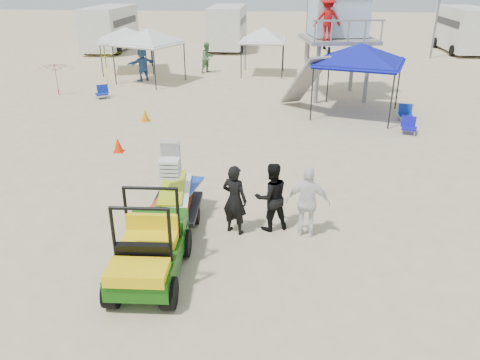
# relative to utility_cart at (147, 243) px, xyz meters

# --- Properties ---
(ground) EXTENTS (140.00, 140.00, 0.00)m
(ground) POSITION_rel_utility_cart_xyz_m (1.13, -0.82, -0.85)
(ground) COLOR beige
(ground) RESTS_ON ground
(utility_cart) EXTENTS (1.31, 2.44, 1.82)m
(utility_cart) POSITION_rel_utility_cart_xyz_m (0.00, 0.00, 0.00)
(utility_cart) COLOR #13530C
(utility_cart) RESTS_ON ground
(surf_trailer) EXTENTS (1.23, 2.17, 1.90)m
(surf_trailer) POSITION_rel_utility_cart_xyz_m (0.01, 2.33, -0.07)
(surf_trailer) COLOR black
(surf_trailer) RESTS_ON ground
(man_left) EXTENTS (0.74, 0.63, 1.72)m
(man_left) POSITION_rel_utility_cart_xyz_m (1.52, 2.03, 0.01)
(man_left) COLOR black
(man_left) RESTS_ON ground
(man_mid) EXTENTS (1.01, 0.91, 1.70)m
(man_mid) POSITION_rel_utility_cart_xyz_m (2.37, 2.28, -0.00)
(man_mid) COLOR black
(man_mid) RESTS_ON ground
(man_right) EXTENTS (1.05, 0.53, 1.73)m
(man_right) POSITION_rel_utility_cart_xyz_m (3.22, 2.03, 0.01)
(man_right) COLOR white
(man_right) RESTS_ON ground
(lifeguard_tower) EXTENTS (3.69, 3.69, 5.14)m
(lifeguard_tower) POSITION_rel_utility_cart_xyz_m (5.03, 15.78, 2.98)
(lifeguard_tower) COLOR gray
(lifeguard_tower) RESTS_ON ground
(canopy_blue) EXTENTS (4.12, 4.12, 3.42)m
(canopy_blue) POSITION_rel_utility_cart_xyz_m (5.74, 12.52, 2.02)
(canopy_blue) COLOR black
(canopy_blue) RESTS_ON ground
(canopy_white_a) EXTENTS (3.80, 3.80, 3.32)m
(canopy_white_a) POSITION_rel_utility_cart_xyz_m (-4.77, 18.08, 1.92)
(canopy_white_a) COLOR black
(canopy_white_a) RESTS_ON ground
(canopy_white_b) EXTENTS (3.85, 3.85, 3.07)m
(canopy_white_b) POSITION_rel_utility_cart_xyz_m (-6.99, 21.02, 1.67)
(canopy_white_b) COLOR black
(canopy_white_b) RESTS_ON ground
(canopy_white_c) EXTENTS (2.58, 2.58, 3.17)m
(canopy_white_c) POSITION_rel_utility_cart_xyz_m (1.37, 20.75, 1.77)
(canopy_white_c) COLOR black
(canopy_white_c) RESTS_ON ground
(umbrella_a) EXTENTS (2.28, 2.30, 1.59)m
(umbrella_a) POSITION_rel_utility_cart_xyz_m (-8.66, 14.74, -0.05)
(umbrella_a) COLOR #AA1233
(umbrella_a) RESTS_ON ground
(umbrella_b) EXTENTS (3.05, 3.04, 1.96)m
(umbrella_b) POSITION_rel_utility_cart_xyz_m (-6.92, 17.11, 0.13)
(umbrella_b) COLOR #CDD112
(umbrella_b) RESTS_ON ground
(cone_near) EXTENTS (0.34, 0.34, 0.50)m
(cone_near) POSITION_rel_utility_cart_xyz_m (-3.07, 10.72, -0.60)
(cone_near) COLOR orange
(cone_near) RESTS_ON ground
(cone_far) EXTENTS (0.34, 0.34, 0.50)m
(cone_far) POSITION_rel_utility_cart_xyz_m (-3.02, 7.09, -0.60)
(cone_far) COLOR #FF2E08
(cone_far) RESTS_ON ground
(beach_chair_a) EXTENTS (0.73, 0.82, 0.64)m
(beach_chair_a) POSITION_rel_utility_cart_xyz_m (-6.24, 14.36, -0.54)
(beach_chair_a) COLOR #0E2499
(beach_chair_a) RESTS_ON ground
(beach_chair_b) EXTENTS (0.67, 0.72, 0.64)m
(beach_chair_b) POSITION_rel_utility_cart_xyz_m (7.45, 10.07, -0.54)
(beach_chair_b) COLOR #1110AE
(beach_chair_b) RESTS_ON ground
(beach_chair_c) EXTENTS (0.58, 0.62, 0.64)m
(beach_chair_c) POSITION_rel_utility_cart_xyz_m (7.75, 11.92, -0.54)
(beach_chair_c) COLOR #0E2999
(beach_chair_c) RESTS_ON ground
(rv_far_left) EXTENTS (2.64, 6.80, 3.25)m
(rv_far_left) POSITION_rel_utility_cart_xyz_m (-10.87, 29.18, 0.95)
(rv_far_left) COLOR silver
(rv_far_left) RESTS_ON ground
(rv_mid_left) EXTENTS (2.65, 6.50, 3.25)m
(rv_mid_left) POSITION_rel_utility_cart_xyz_m (-1.87, 30.68, 0.95)
(rv_mid_left) COLOR silver
(rv_mid_left) RESTS_ON ground
(rv_mid_right) EXTENTS (2.64, 7.00, 3.25)m
(rv_mid_right) POSITION_rel_utility_cart_xyz_m (7.13, 29.18, 0.95)
(rv_mid_right) COLOR silver
(rv_mid_right) RESTS_ON ground
(rv_far_right) EXTENTS (2.64, 6.60, 3.25)m
(rv_far_right) POSITION_rel_utility_cart_xyz_m (16.13, 30.68, 0.95)
(rv_far_right) COLOR silver
(rv_far_right) RESTS_ON ground
(distant_beachgoers) EXTENTS (15.15, 12.89, 1.83)m
(distant_beachgoers) POSITION_rel_utility_cart_xyz_m (-2.47, 20.76, 0.05)
(distant_beachgoers) COLOR #3763A6
(distant_beachgoers) RESTS_ON ground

